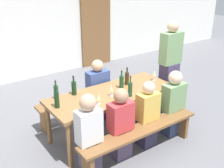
{
  "coord_description": "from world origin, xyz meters",
  "views": [
    {
      "loc": [
        -2.32,
        -3.26,
        2.6
      ],
      "look_at": [
        0.0,
        0.0,
        0.9
      ],
      "focal_mm": 44.7,
      "sensor_mm": 36.0,
      "label": 1
    }
  ],
  "objects_px": {
    "wine_bottle_3": "(122,82)",
    "wine_bottle_5": "(130,89)",
    "wooden_door": "(96,28)",
    "seated_guest_near_2": "(147,116)",
    "wine_bottle_4": "(56,92)",
    "standing_host": "(169,69)",
    "wine_glass_0": "(111,88)",
    "wine_bottle_2": "(127,78)",
    "seated_guest_near_0": "(89,135)",
    "seated_guest_near_3": "(173,105)",
    "wine_glass_3": "(98,97)",
    "seated_guest_near_1": "(121,125)",
    "bench_near": "(140,134)",
    "wine_bottle_1": "(57,99)",
    "tasting_table": "(112,97)",
    "bench_far": "(90,99)",
    "wine_glass_2": "(154,74)",
    "seated_guest_far_0": "(98,92)",
    "wine_bottle_0": "(74,88)",
    "wine_glass_1": "(123,90)"
  },
  "relations": [
    {
      "from": "bench_far",
      "to": "wine_bottle_4",
      "type": "height_order",
      "value": "wine_bottle_4"
    },
    {
      "from": "bench_far",
      "to": "wine_bottle_3",
      "type": "height_order",
      "value": "wine_bottle_3"
    },
    {
      "from": "wooden_door",
      "to": "wine_bottle_3",
      "type": "distance_m",
      "value": 3.44
    },
    {
      "from": "bench_near",
      "to": "wine_bottle_3",
      "type": "bearing_deg",
      "value": 73.21
    },
    {
      "from": "bench_near",
      "to": "wine_glass_0",
      "type": "bearing_deg",
      "value": 96.84
    },
    {
      "from": "wine_glass_0",
      "to": "seated_guest_near_2",
      "type": "distance_m",
      "value": 0.69
    },
    {
      "from": "seated_guest_near_2",
      "to": "wine_bottle_5",
      "type": "bearing_deg",
      "value": 19.01
    },
    {
      "from": "wine_bottle_0",
      "to": "wine_glass_2",
      "type": "bearing_deg",
      "value": -11.39
    },
    {
      "from": "seated_guest_near_3",
      "to": "seated_guest_near_0",
      "type": "bearing_deg",
      "value": 90.0
    },
    {
      "from": "wine_bottle_3",
      "to": "seated_guest_near_3",
      "type": "height_order",
      "value": "seated_guest_near_3"
    },
    {
      "from": "tasting_table",
      "to": "wine_bottle_1",
      "type": "bearing_deg",
      "value": 177.05
    },
    {
      "from": "wine_bottle_1",
      "to": "wine_glass_3",
      "type": "height_order",
      "value": "wine_bottle_1"
    },
    {
      "from": "wooden_door",
      "to": "seated_guest_near_2",
      "type": "distance_m",
      "value": 4.02
    },
    {
      "from": "wine_bottle_3",
      "to": "seated_guest_near_3",
      "type": "bearing_deg",
      "value": -46.88
    },
    {
      "from": "standing_host",
      "to": "bench_near",
      "type": "bearing_deg",
      "value": 30.45
    },
    {
      "from": "wine_glass_0",
      "to": "seated_guest_near_2",
      "type": "height_order",
      "value": "seated_guest_near_2"
    },
    {
      "from": "wine_bottle_2",
      "to": "seated_guest_near_0",
      "type": "bearing_deg",
      "value": -149.49
    },
    {
      "from": "wine_glass_2",
      "to": "seated_guest_far_0",
      "type": "height_order",
      "value": "seated_guest_far_0"
    },
    {
      "from": "wine_bottle_1",
      "to": "wine_bottle_5",
      "type": "distance_m",
      "value": 1.12
    },
    {
      "from": "wine_bottle_1",
      "to": "wine_bottle_2",
      "type": "xyz_separation_m",
      "value": [
        1.32,
        0.08,
        -0.02
      ]
    },
    {
      "from": "wine_bottle_3",
      "to": "wine_bottle_5",
      "type": "xyz_separation_m",
      "value": [
        -0.08,
        -0.32,
        0.01
      ]
    },
    {
      "from": "wine_bottle_1",
      "to": "wine_glass_0",
      "type": "xyz_separation_m",
      "value": [
        0.84,
        -0.13,
        -0.01
      ]
    },
    {
      "from": "wine_bottle_1",
      "to": "wine_glass_2",
      "type": "relative_size",
      "value": 1.98
    },
    {
      "from": "wine_bottle_1",
      "to": "seated_guest_near_3",
      "type": "height_order",
      "value": "seated_guest_near_3"
    },
    {
      "from": "bench_near",
      "to": "wine_bottle_3",
      "type": "relative_size",
      "value": 6.55
    },
    {
      "from": "wine_glass_2",
      "to": "seated_guest_near_2",
      "type": "xyz_separation_m",
      "value": [
        -0.64,
        -0.56,
        -0.37
      ]
    },
    {
      "from": "wine_bottle_0",
      "to": "standing_host",
      "type": "xyz_separation_m",
      "value": [
        1.91,
        -0.18,
        -0.04
      ]
    },
    {
      "from": "wine_bottle_1",
      "to": "seated_guest_far_0",
      "type": "xyz_separation_m",
      "value": [
        1.01,
        0.51,
        -0.35
      ]
    },
    {
      "from": "wooden_door",
      "to": "seated_guest_near_2",
      "type": "xyz_separation_m",
      "value": [
        -1.45,
        -3.71,
        -0.54
      ]
    },
    {
      "from": "bench_near",
      "to": "wine_glass_2",
      "type": "xyz_separation_m",
      "value": [
        0.9,
        0.71,
        0.52
      ]
    },
    {
      "from": "bench_near",
      "to": "seated_guest_far_0",
      "type": "height_order",
      "value": "seated_guest_far_0"
    },
    {
      "from": "wine_bottle_5",
      "to": "seated_guest_near_1",
      "type": "relative_size",
      "value": 0.3
    },
    {
      "from": "bench_far",
      "to": "standing_host",
      "type": "height_order",
      "value": "standing_host"
    },
    {
      "from": "tasting_table",
      "to": "seated_guest_near_0",
      "type": "height_order",
      "value": "seated_guest_near_0"
    },
    {
      "from": "wine_bottle_3",
      "to": "seated_guest_near_3",
      "type": "distance_m",
      "value": 0.91
    },
    {
      "from": "wooden_door",
      "to": "tasting_table",
      "type": "distance_m",
      "value": 3.61
    },
    {
      "from": "wine_bottle_1",
      "to": "standing_host",
      "type": "distance_m",
      "value": 2.31
    },
    {
      "from": "wine_glass_3",
      "to": "wine_bottle_5",
      "type": "bearing_deg",
      "value": -6.23
    },
    {
      "from": "wooden_door",
      "to": "wine_bottle_4",
      "type": "bearing_deg",
      "value": -131.58
    },
    {
      "from": "wine_glass_3",
      "to": "seated_guest_near_1",
      "type": "height_order",
      "value": "seated_guest_near_1"
    },
    {
      "from": "wine_bottle_2",
      "to": "wine_glass_0",
      "type": "height_order",
      "value": "wine_bottle_2"
    },
    {
      "from": "standing_host",
      "to": "wine_glass_0",
      "type": "bearing_deg",
      "value": 7.53
    },
    {
      "from": "wine_bottle_3",
      "to": "seated_guest_near_1",
      "type": "height_order",
      "value": "seated_guest_near_1"
    },
    {
      "from": "seated_guest_near_1",
      "to": "wine_glass_3",
      "type": "bearing_deg",
      "value": 20.53
    },
    {
      "from": "wine_bottle_2",
      "to": "wine_bottle_3",
      "type": "bearing_deg",
      "value": -157.69
    },
    {
      "from": "bench_far",
      "to": "wine_bottle_3",
      "type": "xyz_separation_m",
      "value": [
        0.23,
        -0.65,
        0.51
      ]
    },
    {
      "from": "wine_glass_3",
      "to": "seated_guest_near_0",
      "type": "xyz_separation_m",
      "value": [
        -0.38,
        -0.36,
        -0.3
      ]
    },
    {
      "from": "wine_bottle_2",
      "to": "wine_glass_1",
      "type": "height_order",
      "value": "wine_bottle_2"
    },
    {
      "from": "wine_bottle_3",
      "to": "standing_host",
      "type": "distance_m",
      "value": 1.16
    },
    {
      "from": "bench_far",
      "to": "wine_bottle_4",
      "type": "xyz_separation_m",
      "value": [
        -0.8,
        -0.39,
        0.51
      ]
    }
  ]
}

